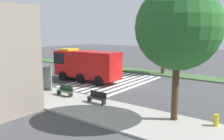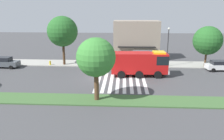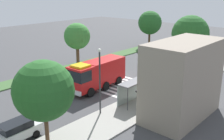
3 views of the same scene
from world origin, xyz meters
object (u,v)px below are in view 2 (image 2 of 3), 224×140
at_px(parked_car_west, 4,62).
at_px(fire_hydrant, 50,63).
at_px(street_lamp, 168,44).
at_px(sidewalk_tree_west, 208,41).
at_px(fire_truck, 141,63).
at_px(parked_car_mid, 220,66).
at_px(median_tree_west, 96,58).
at_px(bus_stop_shelter, 143,55).
at_px(bench_near_shelter, 120,62).
at_px(bench_west_of_shelter, 99,62).
at_px(sidewalk_tree_far_west, 62,31).

height_order(parked_car_west, fire_hydrant, parked_car_west).
bearing_deg(street_lamp, sidewalk_tree_west, 3.50).
bearing_deg(fire_truck, parked_car_west, 169.03).
height_order(fire_truck, parked_car_mid, fire_truck).
bearing_deg(median_tree_west, parked_car_mid, 35.23).
distance_m(bus_stop_shelter, bench_near_shelter, 4.20).
height_order(bus_stop_shelter, sidewalk_tree_west, sidewalk_tree_west).
bearing_deg(parked_car_west, street_lamp, 6.47).
height_order(bench_near_shelter, street_lamp, street_lamp).
distance_m(parked_car_west, bus_stop_shelter, 23.57).
bearing_deg(sidewalk_tree_west, fire_truck, -153.26).
height_order(parked_car_west, bench_near_shelter, parked_car_west).
bearing_deg(bus_stop_shelter, median_tree_west, -111.95).
distance_m(parked_car_mid, fire_hydrant, 28.32).
height_order(bench_near_shelter, median_tree_west, median_tree_west).
height_order(parked_car_west, street_lamp, street_lamp).
xyz_separation_m(fire_truck, bench_west_of_shelter, (-6.85, 5.96, -1.43)).
distance_m(bench_near_shelter, sidewalk_tree_far_west, 11.11).
height_order(bench_near_shelter, sidewalk_tree_far_west, sidewalk_tree_far_west).
xyz_separation_m(fire_truck, fire_hydrant, (-15.36, 5.18, -1.53)).
height_order(parked_car_west, bench_west_of_shelter, parked_car_west).
bearing_deg(bench_west_of_shelter, fire_truck, -41.05).
distance_m(sidewalk_tree_far_west, median_tree_west, 16.96).
xyz_separation_m(parked_car_mid, bench_west_of_shelter, (-19.75, 2.48, -0.26)).
height_order(bench_near_shelter, bench_west_of_shelter, same).
height_order(bench_west_of_shelter, fire_hydrant, bench_west_of_shelter).
distance_m(fire_truck, bench_west_of_shelter, 9.19).
relative_size(sidewalk_tree_far_west, sidewalk_tree_west, 1.23).
relative_size(bench_west_of_shelter, median_tree_west, 0.24).
distance_m(parked_car_west, median_tree_west, 21.89).
bearing_deg(median_tree_west, sidewalk_tree_west, 42.21).
bearing_deg(median_tree_west, bench_west_of_shelter, 95.26).
distance_m(parked_car_mid, street_lamp, 8.92).
bearing_deg(fire_hydrant, parked_car_west, -166.87).
bearing_deg(bus_stop_shelter, sidewalk_tree_far_west, -178.96).
relative_size(bench_near_shelter, street_lamp, 0.25).
bearing_deg(street_lamp, bus_stop_shelter, 170.69).
height_order(street_lamp, sidewalk_tree_west, sidewalk_tree_west).
bearing_deg(street_lamp, bench_west_of_shelter, 176.64).
height_order(bench_west_of_shelter, median_tree_west, median_tree_west).
bearing_deg(parked_car_mid, sidewalk_tree_west, 123.22).
distance_m(parked_car_west, sidewalk_tree_west, 34.18).
height_order(fire_truck, bench_near_shelter, fire_truck).
relative_size(fire_truck, fire_hydrant, 11.99).
relative_size(parked_car_mid, street_lamp, 0.71).
xyz_separation_m(parked_car_west, fire_hydrant, (7.28, 1.70, -0.43)).
height_order(bus_stop_shelter, street_lamp, street_lamp).
distance_m(sidewalk_tree_far_west, sidewalk_tree_west, 24.30).
xyz_separation_m(parked_car_mid, bench_near_shelter, (-16.12, 2.48, -0.26)).
height_order(parked_car_west, sidewalk_tree_west, sidewalk_tree_west).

